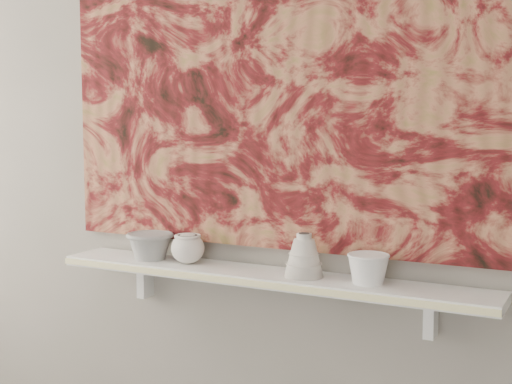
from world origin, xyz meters
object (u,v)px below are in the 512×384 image
Objects in this scene: bowl_grey at (150,246)px; shelf at (265,277)px; painting at (277,69)px; bowl_white at (368,269)px; bell_vessel at (304,255)px; cup_cream at (188,248)px.

shelf is at bearing 0.00° from bowl_grey.
bowl_grey is at bearing 180.00° from shelf.
bowl_white is (0.33, -0.08, -0.57)m from painting.
bell_vessel is at bearing -31.94° from painting.
bowl_grey is at bearing -169.17° from painting.
shelf is 0.28m from cup_cream.
shelf is 10.88× the size of bell_vessel.
shelf is 13.12× the size of cup_cream.
bell_vessel reaches higher than bowl_grey.
painting is (0.00, 0.08, 0.62)m from shelf.
cup_cream reaches higher than bowl_grey.
painting is at bearing 148.06° from bell_vessel.
bell_vessel is at bearing 0.00° from cup_cream.
bell_vessel is (0.13, -0.08, -0.55)m from painting.
cup_cream is at bearing 0.00° from bowl_grey.
shelf is 8.94× the size of bowl_grey.
bell_vessel is (0.55, 0.00, 0.02)m from bowl_grey.
cup_cream is (0.15, 0.00, 0.00)m from bowl_grey.
shelf is at bearing 180.00° from bell_vessel.
bowl_white reaches higher than shelf.
shelf is 11.74× the size of bowl_white.
cup_cream is (-0.27, 0.00, 0.06)m from shelf.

